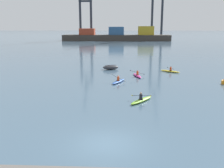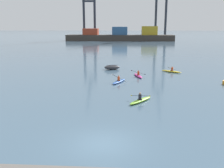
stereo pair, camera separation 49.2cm
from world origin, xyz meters
TOP-DOWN VIEW (x-y plane):
  - ground_plane at (0.00, 0.00)m, footprint 800.00×800.00m
  - container_barge at (-2.35, 114.08)m, footprint 52.70×8.81m
  - gantry_crane_west at (-18.80, 119.81)m, footprint 6.81×17.09m
  - gantry_crane_west_mid at (18.47, 125.77)m, footprint 6.41×19.23m
  - capsized_dinghy at (-1.20, 27.52)m, footprint 2.75×1.52m
  - kayak_blue at (0.33, 17.53)m, footprint 1.99×3.34m
  - kayak_lime at (2.69, 9.09)m, footprint 2.51×3.09m
  - kayak_yellow at (8.29, 25.51)m, footprint 3.04×2.58m
  - kayak_magenta at (2.94, 21.63)m, footprint 2.15×3.44m

SIDE VIEW (x-z plane):
  - ground_plane at x=0.00m, z-range 0.00..0.00m
  - kayak_blue at x=0.33m, z-range -0.37..0.71m
  - kayak_lime at x=2.69m, z-range -0.30..0.65m
  - kayak_yellow at x=8.29m, z-range -0.30..0.65m
  - kayak_magenta at x=2.94m, z-range -0.33..0.67m
  - capsized_dinghy at x=-1.20m, z-range -0.03..0.73m
  - container_barge at x=-2.35m, z-range -1.17..5.84m
  - gantry_crane_west at x=-18.80m, z-range -1.23..33.65m
  - gantry_crane_west_mid at x=18.47m, z-range -1.33..40.98m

